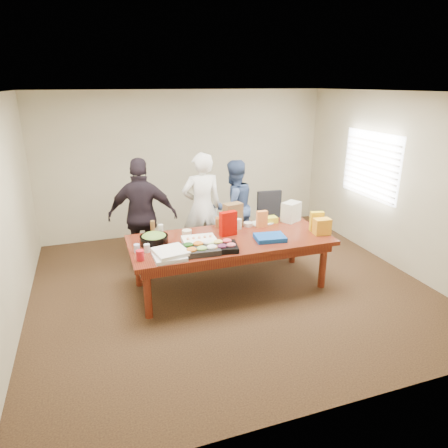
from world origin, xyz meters
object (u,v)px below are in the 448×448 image
object	(u,v)px
office_chair	(273,225)
salad_bowl	(154,240)
conference_table	(230,262)
sheet_cake	(199,241)
person_right	(233,207)
person_center	(202,207)

from	to	relation	value
office_chair	salad_bowl	world-z (taller)	office_chair
conference_table	sheet_cake	xyz separation A→B (m)	(-0.47, -0.06, 0.41)
conference_table	salad_bowl	world-z (taller)	salad_bowl
office_chair	person_right	xyz separation A→B (m)	(-0.61, 0.34, 0.29)
conference_table	person_center	world-z (taller)	person_center
conference_table	salad_bowl	bearing A→B (deg)	173.14
conference_table	person_right	bearing A→B (deg)	67.93
conference_table	salad_bowl	xyz separation A→B (m)	(-1.05, 0.13, 0.44)
conference_table	person_right	distance (m)	1.41
person_center	conference_table	bearing A→B (deg)	97.30
sheet_cake	salad_bowl	world-z (taller)	salad_bowl
conference_table	salad_bowl	distance (m)	1.14
salad_bowl	sheet_cake	bearing A→B (deg)	-17.40
salad_bowl	person_right	bearing A→B (deg)	35.77
person_right	salad_bowl	xyz separation A→B (m)	(-1.55, -1.12, 0.01)
office_chair	person_right	distance (m)	0.75
office_chair	conference_table	bearing A→B (deg)	-136.50
salad_bowl	conference_table	bearing A→B (deg)	-6.86
person_center	person_right	distance (m)	0.63
person_center	sheet_cake	bearing A→B (deg)	74.27
person_right	conference_table	bearing A→B (deg)	53.77
person_right	sheet_cake	bearing A→B (deg)	39.09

